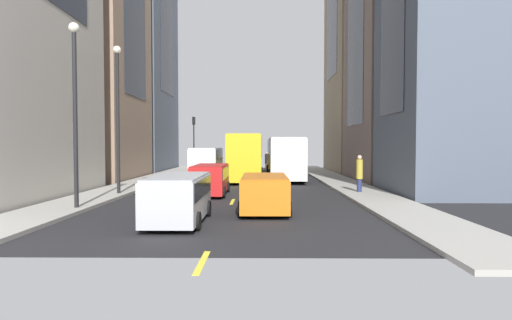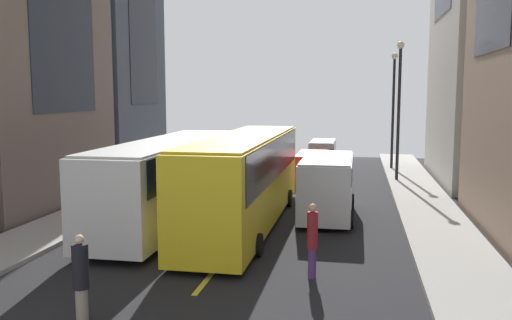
{
  "view_description": "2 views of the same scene",
  "coord_description": "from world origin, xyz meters",
  "views": [
    {
      "loc": [
        -1.39,
        30.68,
        2.78
      ],
      "look_at": [
        -1.07,
        2.38,
        1.77
      ],
      "focal_mm": 29.0,
      "sensor_mm": 36.0,
      "label": 1
    },
    {
      "loc": [
        4.09,
        -24.53,
        5.24
      ],
      "look_at": [
        -0.7,
        0.96,
        2.03
      ],
      "focal_mm": 38.1,
      "sensor_mm": 36.0,
      "label": 2
    }
  ],
  "objects": [
    {
      "name": "car_orange_2",
      "position": [
        -1.55,
        13.49,
        0.89
      ],
      "size": [
        2.08,
        4.22,
        1.51
      ],
      "color": "orange",
      "rests_on": "ground"
    },
    {
      "name": "lane_stripe_4",
      "position": [
        0.0,
        21.0,
        0.01
      ],
      "size": [
        0.16,
        2.0,
        0.01
      ],
      "primitive_type": "cube",
      "color": "yellow",
      "rests_on": "ground"
    },
    {
      "name": "streetlamp_near",
      "position": [
        6.41,
        13.35,
        4.84
      ],
      "size": [
        0.44,
        0.44,
        7.75
      ],
      "color": "black",
      "rests_on": "ground"
    },
    {
      "name": "building_west_2",
      "position": [
        -13.25,
        7.11,
        10.13
      ],
      "size": [
        8.97,
        7.5,
        20.26
      ],
      "color": "#4C5666",
      "rests_on": "ground"
    },
    {
      "name": "pedestrian_walking_far",
      "position": [
        -2.04,
        -13.53,
        1.09
      ],
      "size": [
        0.37,
        0.37,
        2.06
      ],
      "rotation": [
        0.0,
        0.0,
        4.21
      ],
      "color": "gray",
      "rests_on": "ground"
    },
    {
      "name": "lane_stripe_3",
      "position": [
        0.0,
        10.5,
        0.01
      ],
      "size": [
        0.16,
        2.0,
        0.01
      ],
      "primitive_type": "cube",
      "color": "yellow",
      "rests_on": "ground"
    },
    {
      "name": "lane_stripe_1",
      "position": [
        0.0,
        -10.5,
        0.01
      ],
      "size": [
        0.16,
        2.0,
        0.01
      ],
      "primitive_type": "cube",
      "color": "yellow",
      "rests_on": "ground"
    },
    {
      "name": "car_red_0",
      "position": [
        1.43,
        7.64,
        0.99
      ],
      "size": [
        1.93,
        4.48,
        1.69
      ],
      "color": "red",
      "rests_on": "ground"
    },
    {
      "name": "pedestrian_waiting_curb",
      "position": [
        2.9,
        -9.58,
        1.17
      ],
      "size": [
        0.3,
        0.3,
        2.16
      ],
      "rotation": [
        0.0,
        0.0,
        1.13
      ],
      "color": "#593372",
      "rests_on": "ground"
    },
    {
      "name": "streetlamp_far",
      "position": [
        6.41,
        8.15,
        4.99
      ],
      "size": [
        0.44,
        0.44,
        8.03
      ],
      "color": "black",
      "rests_on": "ground"
    },
    {
      "name": "ground_plane",
      "position": [
        0.0,
        0.0,
        0.0
      ],
      "size": [
        41.23,
        41.23,
        0.0
      ],
      "primitive_type": "plane",
      "color": "black"
    },
    {
      "name": "lane_stripe_2",
      "position": [
        0.0,
        0.0,
        0.01
      ],
      "size": [
        0.16,
        2.0,
        0.01
      ],
      "primitive_type": "cube",
      "color": "yellow",
      "rests_on": "ground"
    },
    {
      "name": "delivery_van_white",
      "position": [
        2.88,
        -1.82,
        1.51
      ],
      "size": [
        2.25,
        5.53,
        2.58
      ],
      "color": "white",
      "rests_on": "ground"
    },
    {
      "name": "sidewalk_east",
      "position": [
        7.26,
        0.0,
        0.07
      ],
      "size": [
        2.7,
        44.0,
        0.15
      ],
      "primitive_type": "cube",
      "color": "#9E9B93",
      "rests_on": "ground"
    },
    {
      "name": "sidewalk_west",
      "position": [
        -7.26,
        0.0,
        0.07
      ],
      "size": [
        2.7,
        44.0,
        0.15
      ],
      "primitive_type": "cube",
      "color": "#9E9B93",
      "rests_on": "ground"
    },
    {
      "name": "car_silver_1",
      "position": [
        1.55,
        15.99,
        1.01
      ],
      "size": [
        1.95,
        4.39,
        1.71
      ],
      "color": "#B7BABF",
      "rests_on": "ground"
    },
    {
      "name": "streetcar_yellow",
      "position": [
        -0.21,
        -3.83,
        2.12
      ],
      "size": [
        2.7,
        12.88,
        3.59
      ],
      "color": "yellow",
      "rests_on": "ground"
    },
    {
      "name": "city_bus_white",
      "position": [
        -3.36,
        -3.82,
        2.01
      ],
      "size": [
        2.8,
        12.09,
        3.35
      ],
      "color": "silver",
      "rests_on": "ground"
    },
    {
      "name": "pedestrian_crossing_mid",
      "position": [
        -6.98,
        7.32,
        1.24
      ],
      "size": [
        0.37,
        0.37,
        2.07
      ],
      "rotation": [
        0.0,
        0.0,
        3.69
      ],
      "color": "navy",
      "rests_on": "ground"
    }
  ]
}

